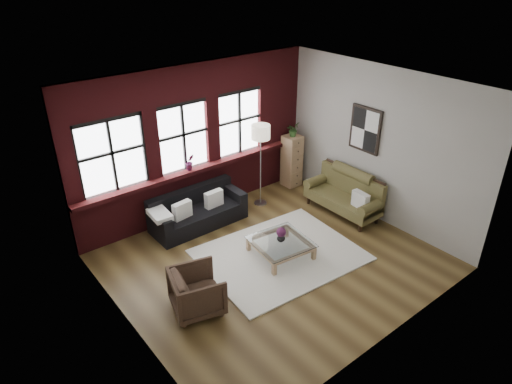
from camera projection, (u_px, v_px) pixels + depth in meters
floor at (272, 260)px, 8.45m from camera, size 5.50×5.50×0.00m
ceiling at (275, 90)px, 6.95m from camera, size 5.50×5.50×0.00m
wall_back at (195, 141)px, 9.43m from camera, size 5.50×0.00×5.50m
wall_front at (397, 250)px, 5.98m from camera, size 5.50×0.00×5.50m
wall_left at (120, 240)px, 6.18m from camera, size 0.00×5.00×5.00m
wall_right at (377, 145)px, 9.22m from camera, size 0.00×5.00×5.00m
brick_backwall at (196, 141)px, 9.38m from camera, size 5.50×0.12×3.20m
sill_ledge at (200, 168)px, 9.58m from camera, size 5.50×0.30×0.08m
window_left at (112, 156)px, 8.33m from camera, size 1.38×0.10×1.50m
window_mid at (183, 138)px, 9.15m from camera, size 1.38×0.10×1.50m
window_right at (239, 123)px, 9.93m from camera, size 1.38×0.10×1.50m
wall_poster at (365, 130)px, 9.29m from camera, size 0.05×0.74×0.94m
shag_rug at (280, 255)px, 8.57m from camera, size 3.01×2.45×0.03m
dark_sofa at (198, 210)px, 9.38m from camera, size 1.97×0.80×0.71m
pillow_a at (182, 210)px, 8.99m from camera, size 0.41×0.19×0.34m
pillow_b at (214, 199)px, 9.41m from camera, size 0.41×0.16×0.34m
vintage_settee at (343, 194)px, 9.76m from camera, size 0.78×1.75×0.93m
pillow_settee at (360, 200)px, 9.29m from camera, size 0.17×0.39×0.34m
armchair at (197, 291)px, 7.14m from camera, size 0.96×0.95×0.72m
coffee_table at (281, 249)px, 8.50m from camera, size 1.11×1.11×0.34m
vase at (281, 238)px, 8.39m from camera, size 0.18×0.18×0.16m
flowers at (281, 232)px, 8.33m from camera, size 0.18×0.18×0.18m
drawer_chest at (292, 161)px, 10.89m from camera, size 0.39×0.39×1.26m
potted_plant_top at (293, 130)px, 10.52m from camera, size 0.37×0.35×0.32m
floor_lamp at (261, 163)px, 9.88m from camera, size 0.40×0.40×2.02m
sill_plant at (190, 162)px, 9.32m from camera, size 0.22×0.19×0.35m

